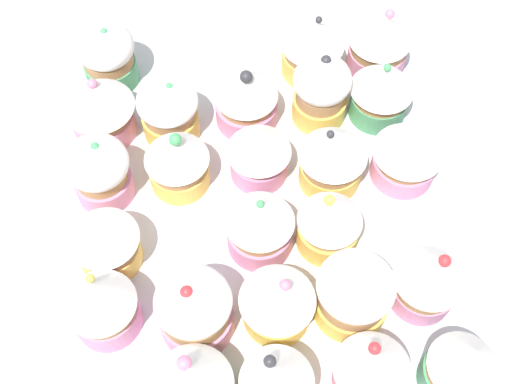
% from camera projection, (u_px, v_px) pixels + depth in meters
% --- Properties ---
extents(ground_plane, '(1.80, 1.80, 0.03)m').
position_uv_depth(ground_plane, '(256.00, 223.00, 0.63)').
color(ground_plane, beige).
extents(baking_tray, '(0.45, 0.38, 0.01)m').
position_uv_depth(baking_tray, '(256.00, 212.00, 0.62)').
color(baking_tray, silver).
rests_on(baking_tray, ground_plane).
extents(cupcake_0, '(0.06, 0.06, 0.07)m').
position_uv_depth(cupcake_0, '(107.00, 56.00, 0.66)').
color(cupcake_0, '#4C9E6B').
rests_on(cupcake_0, baking_tray).
extents(cupcake_1, '(0.07, 0.07, 0.07)m').
position_uv_depth(cupcake_1, '(99.00, 106.00, 0.62)').
color(cupcake_1, pink).
rests_on(cupcake_1, baking_tray).
extents(cupcake_2, '(0.06, 0.06, 0.07)m').
position_uv_depth(cupcake_2, '(99.00, 171.00, 0.59)').
color(cupcake_2, pink).
rests_on(cupcake_2, baking_tray).
extents(cupcake_3, '(0.06, 0.06, 0.07)m').
position_uv_depth(cupcake_3, '(105.00, 240.00, 0.55)').
color(cupcake_3, '#EFC651').
rests_on(cupcake_3, baking_tray).
extents(cupcake_4, '(0.06, 0.06, 0.08)m').
position_uv_depth(cupcake_4, '(101.00, 303.00, 0.52)').
color(cupcake_4, pink).
rests_on(cupcake_4, baking_tray).
extents(cupcake_5, '(0.06, 0.06, 0.07)m').
position_uv_depth(cupcake_5, '(169.00, 111.00, 0.63)').
color(cupcake_5, '#EFC651').
rests_on(cupcake_5, baking_tray).
extents(cupcake_6, '(0.06, 0.06, 0.08)m').
position_uv_depth(cupcake_6, '(177.00, 158.00, 0.59)').
color(cupcake_6, '#EFC651').
rests_on(cupcake_6, baking_tray).
extents(cupcake_7, '(0.06, 0.06, 0.07)m').
position_uv_depth(cupcake_7, '(195.00, 309.00, 0.52)').
color(cupcake_7, pink).
rests_on(cupcake_7, baking_tray).
extents(cupcake_8, '(0.06, 0.06, 0.08)m').
position_uv_depth(cupcake_8, '(193.00, 383.00, 0.49)').
color(cupcake_8, '#4C9E6B').
rests_on(cupcake_8, baking_tray).
extents(cupcake_9, '(0.06, 0.06, 0.08)m').
position_uv_depth(cupcake_9, '(247.00, 96.00, 0.63)').
color(cupcake_9, pink).
rests_on(cupcake_9, baking_tray).
extents(cupcake_10, '(0.06, 0.06, 0.07)m').
position_uv_depth(cupcake_10, '(259.00, 151.00, 0.60)').
color(cupcake_10, pink).
rests_on(cupcake_10, baking_tray).
extents(cupcake_11, '(0.06, 0.06, 0.08)m').
position_uv_depth(cupcake_11, '(266.00, 223.00, 0.56)').
color(cupcake_11, pink).
rests_on(cupcake_11, baking_tray).
extents(cupcake_12, '(0.06, 0.06, 0.07)m').
position_uv_depth(cupcake_12, '(277.00, 300.00, 0.53)').
color(cupcake_12, '#EFC651').
rests_on(cupcake_12, baking_tray).
extents(cupcake_13, '(0.06, 0.06, 0.08)m').
position_uv_depth(cupcake_13, '(271.00, 382.00, 0.49)').
color(cupcake_13, '#EFC651').
rests_on(cupcake_13, baking_tray).
extents(cupcake_14, '(0.06, 0.06, 0.07)m').
position_uv_depth(cupcake_14, '(313.00, 47.00, 0.67)').
color(cupcake_14, '#EFC651').
rests_on(cupcake_14, baking_tray).
extents(cupcake_15, '(0.05, 0.05, 0.08)m').
position_uv_depth(cupcake_15, '(321.00, 90.00, 0.63)').
color(cupcake_15, '#EFC651').
rests_on(cupcake_15, baking_tray).
extents(cupcake_16, '(0.06, 0.06, 0.08)m').
position_uv_depth(cupcake_16, '(333.00, 155.00, 0.59)').
color(cupcake_16, '#EFC651').
rests_on(cupcake_16, baking_tray).
extents(cupcake_17, '(0.06, 0.06, 0.08)m').
position_uv_depth(cupcake_17, '(330.00, 221.00, 0.56)').
color(cupcake_17, '#EFC651').
rests_on(cupcake_17, baking_tray).
extents(cupcake_18, '(0.06, 0.06, 0.07)m').
position_uv_depth(cupcake_18, '(354.00, 293.00, 0.53)').
color(cupcake_18, '#EFC651').
rests_on(cupcake_18, baking_tray).
extents(cupcake_19, '(0.06, 0.06, 0.07)m').
position_uv_depth(cupcake_19, '(373.00, 369.00, 0.50)').
color(cupcake_19, pink).
rests_on(cupcake_19, baking_tray).
extents(cupcake_20, '(0.06, 0.06, 0.08)m').
position_uv_depth(cupcake_20, '(379.00, 43.00, 0.66)').
color(cupcake_20, pink).
rests_on(cupcake_20, baking_tray).
extents(cupcake_21, '(0.06, 0.06, 0.08)m').
position_uv_depth(cupcake_21, '(382.00, 88.00, 0.63)').
color(cupcake_21, '#4C9E6B').
rests_on(cupcake_21, baking_tray).
extents(cupcake_22, '(0.06, 0.06, 0.07)m').
position_uv_depth(cupcake_22, '(408.00, 152.00, 0.60)').
color(cupcake_22, pink).
rests_on(cupcake_22, baking_tray).
extents(cupcake_23, '(0.06, 0.06, 0.08)m').
position_uv_depth(cupcake_23, '(429.00, 278.00, 0.53)').
color(cupcake_23, pink).
rests_on(cupcake_23, baking_tray).
extents(cupcake_24, '(0.05, 0.05, 0.07)m').
position_uv_depth(cupcake_24, '(463.00, 366.00, 0.50)').
color(cupcake_24, '#4C9E6B').
rests_on(cupcake_24, baking_tray).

